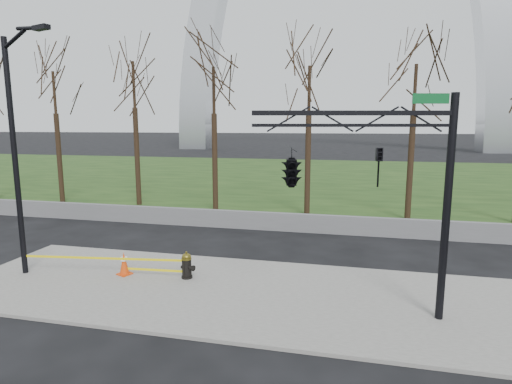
% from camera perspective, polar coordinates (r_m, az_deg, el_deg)
% --- Properties ---
extents(ground, '(500.00, 500.00, 0.00)m').
position_cam_1_polar(ground, '(13.37, -3.23, -13.72)').
color(ground, black).
rests_on(ground, ground).
extents(sidewalk, '(18.00, 6.00, 0.10)m').
position_cam_1_polar(sidewalk, '(13.35, -3.23, -13.53)').
color(sidewalk, slate).
rests_on(sidewalk, ground).
extents(grass_strip, '(120.00, 40.00, 0.06)m').
position_cam_1_polar(grass_strip, '(42.27, 8.22, 2.11)').
color(grass_strip, '#1A3613').
rests_on(grass_strip, ground).
extents(guardrail, '(60.00, 0.30, 0.90)m').
position_cam_1_polar(guardrail, '(20.67, 2.99, -4.09)').
color(guardrail, '#59595B').
rests_on(guardrail, ground).
extents(tree_row, '(42.63, 4.00, 9.82)m').
position_cam_1_polar(tree_row, '(24.36, 0.79, 8.53)').
color(tree_row, black).
rests_on(tree_row, ground).
extents(fire_hydrant, '(0.58, 0.37, 0.92)m').
position_cam_1_polar(fire_hydrant, '(14.32, -9.48, -10.00)').
color(fire_hydrant, black).
rests_on(fire_hydrant, sidewalk).
extents(traffic_cone, '(0.53, 0.53, 0.80)m').
position_cam_1_polar(traffic_cone, '(15.15, -17.70, -9.34)').
color(traffic_cone, '#D53D0B').
rests_on(traffic_cone, sidewalk).
extents(street_light, '(2.32, 0.88, 8.21)m').
position_cam_1_polar(street_light, '(15.85, -30.02, 6.14)').
color(street_light, black).
rests_on(street_light, ground).
extents(traffic_signal_mast, '(4.98, 2.54, 6.00)m').
position_cam_1_polar(traffic_signal_mast, '(10.57, 9.04, 3.33)').
color(traffic_signal_mast, black).
rests_on(traffic_signal_mast, ground).
extents(caution_tape, '(5.71, 0.80, 0.46)m').
position_cam_1_polar(caution_tape, '(15.09, -18.44, -9.07)').
color(caution_tape, yellow).
rests_on(caution_tape, ground).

